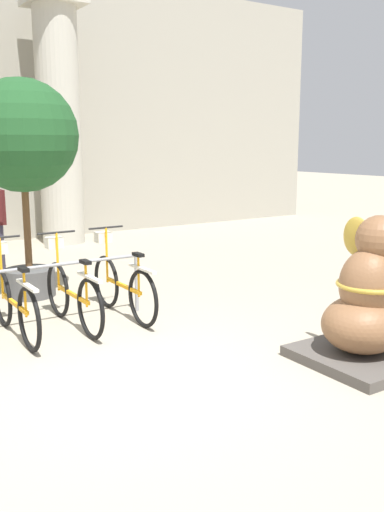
{
  "coord_description": "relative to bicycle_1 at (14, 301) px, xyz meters",
  "views": [
    {
      "loc": [
        -2.42,
        -4.52,
        2.17
      ],
      "look_at": [
        0.85,
        0.46,
        1.0
      ],
      "focal_mm": 40.0,
      "sensor_mm": 36.0,
      "label": 1
    }
  ],
  "objects": [
    {
      "name": "ground_plane",
      "position": [
        0.69,
        -1.81,
        -0.42
      ],
      "size": [
        60.0,
        60.0,
        0.0
      ],
      "primitive_type": "plane",
      "color": "#9E937F"
    },
    {
      "name": "bicycle_2",
      "position": [
        0.7,
        0.0,
        0.0
      ],
      "size": [
        0.48,
        1.74,
        1.11
      ],
      "color": "black",
      "rests_on": "ground_plane"
    },
    {
      "name": "elephant_statue",
      "position": [
        2.77,
        -2.69,
        0.17
      ],
      "size": [
        1.17,
        1.17,
        1.75
      ],
      "color": "#4C4742",
      "rests_on": "ground_plane"
    },
    {
      "name": "bicycle_1",
      "position": [
        0.0,
        0.0,
        0.0
      ],
      "size": [
        0.48,
        1.74,
        1.11
      ],
      "color": "black",
      "rests_on": "ground_plane"
    },
    {
      "name": "bike_rack",
      "position": [
        0.35,
        0.14,
        0.15
      ],
      "size": [
        2.69,
        0.05,
        0.77
      ],
      "color": "gray",
      "rests_on": "ground_plane"
    },
    {
      "name": "bicycle_3",
      "position": [
        1.4,
        0.06,
        0.0
      ],
      "size": [
        0.48,
        1.74,
        1.11
      ],
      "color": "black",
      "rests_on": "ground_plane"
    },
    {
      "name": "column_right",
      "position": [
        2.78,
        5.79,
        2.2
      ],
      "size": [
        1.15,
        1.15,
        5.16
      ],
      "color": "#BCB7A8",
      "rests_on": "ground_plane"
    },
    {
      "name": "potted_tree",
      "position": [
        0.71,
        1.68,
        1.76
      ],
      "size": [
        1.57,
        1.57,
        3.07
      ],
      "color": "#4C4C4C",
      "rests_on": "ground_plane"
    }
  ]
}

